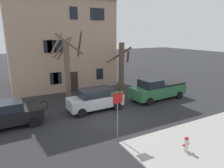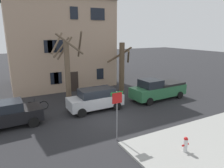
{
  "view_description": "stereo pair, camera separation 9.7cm",
  "coord_description": "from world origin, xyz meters",
  "px_view_note": "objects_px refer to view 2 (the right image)",
  "views": [
    {
      "loc": [
        -6.05,
        -11.9,
        5.98
      ],
      "look_at": [
        1.42,
        1.97,
        2.06
      ],
      "focal_mm": 32.29,
      "sensor_mm": 36.0,
      "label": 1
    },
    {
      "loc": [
        -5.96,
        -11.94,
        5.98
      ],
      "look_at": [
        1.42,
        1.97,
        2.06
      ],
      "focal_mm": 32.29,
      "sensor_mm": 36.0,
      "label": 2
    }
  ],
  "objects_px": {
    "tree_bare_near": "(68,66)",
    "bicycle_leaning": "(37,106)",
    "pickup_truck_green": "(158,89)",
    "building_main": "(58,33)",
    "street_sign_pole": "(117,107)",
    "car_black_sedan": "(7,115)",
    "tree_bare_mid": "(122,66)",
    "car_silver_wagon": "(96,99)",
    "fire_hydrant": "(185,144)"
  },
  "relations": [
    {
      "from": "tree_bare_mid",
      "to": "pickup_truck_green",
      "type": "bearing_deg",
      "value": -70.73
    },
    {
      "from": "tree_bare_near",
      "to": "bicycle_leaning",
      "type": "height_order",
      "value": "tree_bare_near"
    },
    {
      "from": "street_sign_pole",
      "to": "building_main",
      "type": "bearing_deg",
      "value": 87.48
    },
    {
      "from": "pickup_truck_green",
      "to": "bicycle_leaning",
      "type": "distance_m",
      "value": 10.74
    },
    {
      "from": "pickup_truck_green",
      "to": "building_main",
      "type": "bearing_deg",
      "value": 120.93
    },
    {
      "from": "tree_bare_mid",
      "to": "pickup_truck_green",
      "type": "distance_m",
      "value": 4.78
    },
    {
      "from": "building_main",
      "to": "bicycle_leaning",
      "type": "xyz_separation_m",
      "value": [
        -4.03,
        -8.38,
        -5.69
      ]
    },
    {
      "from": "tree_bare_near",
      "to": "car_silver_wagon",
      "type": "height_order",
      "value": "tree_bare_near"
    },
    {
      "from": "tree_bare_near",
      "to": "pickup_truck_green",
      "type": "xyz_separation_m",
      "value": [
        7.57,
        -3.22,
        -2.26
      ]
    },
    {
      "from": "tree_bare_mid",
      "to": "pickup_truck_green",
      "type": "relative_size",
      "value": 0.92
    },
    {
      "from": "car_black_sedan",
      "to": "street_sign_pole",
      "type": "xyz_separation_m",
      "value": [
        5.52,
        -4.91,
        1.17
      ]
    },
    {
      "from": "tree_bare_near",
      "to": "tree_bare_mid",
      "type": "distance_m",
      "value": 6.2
    },
    {
      "from": "building_main",
      "to": "bicycle_leaning",
      "type": "bearing_deg",
      "value": -115.66
    },
    {
      "from": "car_black_sedan",
      "to": "building_main",
      "type": "bearing_deg",
      "value": 59.81
    },
    {
      "from": "building_main",
      "to": "tree_bare_near",
      "type": "bearing_deg",
      "value": -98.55
    },
    {
      "from": "car_silver_wagon",
      "to": "street_sign_pole",
      "type": "distance_m",
      "value": 5.18
    },
    {
      "from": "building_main",
      "to": "tree_bare_mid",
      "type": "height_order",
      "value": "building_main"
    },
    {
      "from": "building_main",
      "to": "street_sign_pole",
      "type": "bearing_deg",
      "value": -92.52
    },
    {
      "from": "tree_bare_near",
      "to": "fire_hydrant",
      "type": "xyz_separation_m",
      "value": [
        2.88,
        -10.86,
        -2.69
      ]
    },
    {
      "from": "car_silver_wagon",
      "to": "bicycle_leaning",
      "type": "relative_size",
      "value": 2.6
    },
    {
      "from": "tree_bare_mid",
      "to": "bicycle_leaning",
      "type": "bearing_deg",
      "value": -168.51
    },
    {
      "from": "pickup_truck_green",
      "to": "tree_bare_mid",
      "type": "bearing_deg",
      "value": 109.27
    },
    {
      "from": "tree_bare_mid",
      "to": "fire_hydrant",
      "type": "distance_m",
      "value": 12.46
    },
    {
      "from": "fire_hydrant",
      "to": "street_sign_pole",
      "type": "xyz_separation_m",
      "value": [
        -2.43,
        2.81,
        1.49
      ]
    },
    {
      "from": "fire_hydrant",
      "to": "bicycle_leaning",
      "type": "xyz_separation_m",
      "value": [
        -5.77,
        10.0,
        -0.17
      ]
    },
    {
      "from": "car_black_sedan",
      "to": "pickup_truck_green",
      "type": "xyz_separation_m",
      "value": [
        12.64,
        -0.08,
        0.1
      ]
    },
    {
      "from": "fire_hydrant",
      "to": "bicycle_leaning",
      "type": "distance_m",
      "value": 11.55
    },
    {
      "from": "tree_bare_mid",
      "to": "bicycle_leaning",
      "type": "xyz_separation_m",
      "value": [
        -9.0,
        -1.83,
        -2.36
      ]
    },
    {
      "from": "pickup_truck_green",
      "to": "fire_hydrant",
      "type": "xyz_separation_m",
      "value": [
        -4.69,
        -7.64,
        -0.42
      ]
    },
    {
      "from": "car_silver_wagon",
      "to": "building_main",
      "type": "bearing_deg",
      "value": 90.91
    },
    {
      "from": "building_main",
      "to": "fire_hydrant",
      "type": "relative_size",
      "value": 14.79
    },
    {
      "from": "tree_bare_near",
      "to": "tree_bare_mid",
      "type": "bearing_deg",
      "value": 9.03
    },
    {
      "from": "bicycle_leaning",
      "to": "tree_bare_near",
      "type": "bearing_deg",
      "value": 16.54
    },
    {
      "from": "car_black_sedan",
      "to": "street_sign_pole",
      "type": "distance_m",
      "value": 7.48
    },
    {
      "from": "pickup_truck_green",
      "to": "car_black_sedan",
      "type": "bearing_deg",
      "value": 179.66
    },
    {
      "from": "tree_bare_mid",
      "to": "bicycle_leaning",
      "type": "distance_m",
      "value": 9.48
    },
    {
      "from": "car_silver_wagon",
      "to": "bicycle_leaning",
      "type": "distance_m",
      "value": 4.77
    },
    {
      "from": "tree_bare_mid",
      "to": "car_silver_wagon",
      "type": "bearing_deg",
      "value": -139.94
    },
    {
      "from": "car_black_sedan",
      "to": "street_sign_pole",
      "type": "bearing_deg",
      "value": -41.66
    },
    {
      "from": "car_silver_wagon",
      "to": "fire_hydrant",
      "type": "distance_m",
      "value": 7.96
    },
    {
      "from": "tree_bare_mid",
      "to": "bicycle_leaning",
      "type": "height_order",
      "value": "tree_bare_mid"
    },
    {
      "from": "tree_bare_near",
      "to": "car_black_sedan",
      "type": "relative_size",
      "value": 1.41
    },
    {
      "from": "car_black_sedan",
      "to": "car_silver_wagon",
      "type": "height_order",
      "value": "car_silver_wagon"
    },
    {
      "from": "car_silver_wagon",
      "to": "bicycle_leaning",
      "type": "xyz_separation_m",
      "value": [
        -4.19,
        2.21,
        -0.56
      ]
    },
    {
      "from": "pickup_truck_green",
      "to": "fire_hydrant",
      "type": "distance_m",
      "value": 8.97
    },
    {
      "from": "car_silver_wagon",
      "to": "street_sign_pole",
      "type": "relative_size",
      "value": 1.53
    },
    {
      "from": "tree_bare_near",
      "to": "fire_hydrant",
      "type": "relative_size",
      "value": 7.71
    },
    {
      "from": "building_main",
      "to": "car_silver_wagon",
      "type": "height_order",
      "value": "building_main"
    },
    {
      "from": "tree_bare_mid",
      "to": "street_sign_pole",
      "type": "relative_size",
      "value": 1.76
    },
    {
      "from": "car_silver_wagon",
      "to": "fire_hydrant",
      "type": "relative_size",
      "value": 5.5
    }
  ]
}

